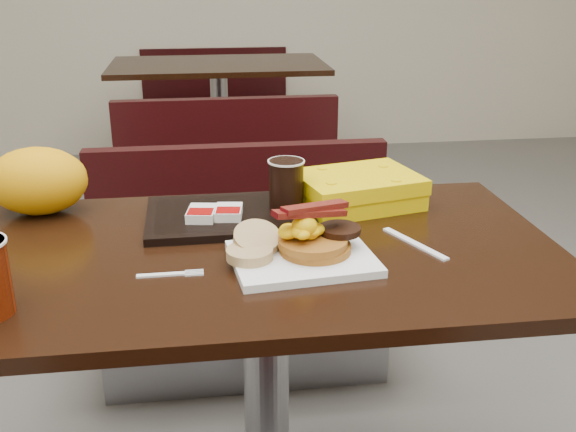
{
  "coord_description": "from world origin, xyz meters",
  "views": [
    {
      "loc": [
        -0.12,
        -1.23,
        1.3
      ],
      "look_at": [
        0.05,
        0.04,
        0.8
      ],
      "focal_mm": 41.69,
      "sensor_mm": 36.0,
      "label": 1
    }
  ],
  "objects": [
    {
      "name": "table_near",
      "position": [
        0.0,
        0.0,
        0.38
      ],
      "size": [
        1.2,
        0.7,
        0.75
      ],
      "primitive_type": null,
      "color": "black",
      "rests_on": "floor"
    },
    {
      "name": "bench_near_n",
      "position": [
        0.0,
        0.7,
        0.36
      ],
      "size": [
        1.0,
        0.46,
        0.72
      ],
      "primitive_type": null,
      "color": "black",
      "rests_on": "floor"
    },
    {
      "name": "table_far",
      "position": [
        0.0,
        2.6,
        0.38
      ],
      "size": [
        1.2,
        0.7,
        0.75
      ],
      "primitive_type": null,
      "color": "black",
      "rests_on": "floor"
    },
    {
      "name": "bench_far_s",
      "position": [
        0.0,
        1.9,
        0.36
      ],
      "size": [
        1.0,
        0.46,
        0.72
      ],
      "primitive_type": null,
      "color": "black",
      "rests_on": "floor"
    },
    {
      "name": "bench_far_n",
      "position": [
        0.0,
        3.3,
        0.36
      ],
      "size": [
        1.0,
        0.46,
        0.72
      ],
      "primitive_type": null,
      "color": "black",
      "rests_on": "floor"
    },
    {
      "name": "platter",
      "position": [
        0.07,
        -0.08,
        0.76
      ],
      "size": [
        0.29,
        0.24,
        0.02
      ],
      "primitive_type": "cube",
      "rotation": [
        0.0,
        0.0,
        0.11
      ],
      "color": "white",
      "rests_on": "table_near"
    },
    {
      "name": "pancake_stack",
      "position": [
        0.09,
        -0.07,
        0.78
      ],
      "size": [
        0.17,
        0.17,
        0.03
      ],
      "primitive_type": "cylinder",
      "rotation": [
        0.0,
        0.0,
        -0.26
      ],
      "color": "#A56C1B",
      "rests_on": "platter"
    },
    {
      "name": "sausage_patty",
      "position": [
        0.14,
        -0.05,
        0.8
      ],
      "size": [
        0.09,
        0.09,
        0.01
      ],
      "primitive_type": "cylinder",
      "rotation": [
        0.0,
        0.0,
        0.12
      ],
      "color": "black",
      "rests_on": "pancake_stack"
    },
    {
      "name": "scrambled_eggs",
      "position": [
        0.07,
        -0.07,
        0.82
      ],
      "size": [
        0.11,
        0.1,
        0.05
      ],
      "primitive_type": "ellipsoid",
      "rotation": [
        0.0,
        0.0,
        -0.33
      ],
      "color": "#ECBC04",
      "rests_on": "pancake_stack"
    },
    {
      "name": "bacon_strips",
      "position": [
        0.08,
        -0.06,
        0.85
      ],
      "size": [
        0.17,
        0.12,
        0.01
      ],
      "primitive_type": null,
      "rotation": [
        0.0,
        0.0,
        0.37
      ],
      "color": "#45040A",
      "rests_on": "scrambled_eggs"
    },
    {
      "name": "muffin_bottom",
      "position": [
        -0.04,
        -0.08,
        0.78
      ],
      "size": [
        0.1,
        0.1,
        0.02
      ],
      "primitive_type": "cylinder",
      "rotation": [
        0.0,
        0.0,
        -0.16
      ],
      "color": "tan",
      "rests_on": "platter"
    },
    {
      "name": "muffin_top",
      "position": [
        -0.02,
        -0.04,
        0.79
      ],
      "size": [
        0.11,
        0.11,
        0.05
      ],
      "primitive_type": "cylinder",
      "rotation": [
        0.38,
        0.0,
        0.18
      ],
      "color": "tan",
      "rests_on": "platter"
    },
    {
      "name": "fork",
      "position": [
        -0.2,
        -0.1,
        0.75
      ],
      "size": [
        0.12,
        0.02,
        0.0
      ],
      "primitive_type": null,
      "rotation": [
        0.0,
        0.0,
        0.01
      ],
      "color": "white",
      "rests_on": "table_near"
    },
    {
      "name": "knife",
      "position": [
        0.31,
        -0.02,
        0.75
      ],
      "size": [
        0.09,
        0.18,
        0.0
      ],
      "primitive_type": "cube",
      "rotation": [
        0.0,
        0.0,
        -1.16
      ],
      "color": "white",
      "rests_on": "table_near"
    },
    {
      "name": "condiment_syrup",
      "position": [
        -0.02,
        0.03,
        0.76
      ],
      "size": [
        0.05,
        0.04,
        0.01
      ],
      "primitive_type": "cube",
      "rotation": [
        0.0,
        0.0,
        0.18
      ],
      "color": "#B06107",
      "rests_on": "table_near"
    },
    {
      "name": "condiment_ketchup",
      "position": [
        0.01,
        0.01,
        0.75
      ],
      "size": [
        0.04,
        0.04,
        0.01
      ],
      "primitive_type": "cube",
      "rotation": [
        0.0,
        0.0,
        0.27
      ],
      "color": "#8C0504",
      "rests_on": "table_near"
    },
    {
      "name": "tray",
      "position": [
        -0.06,
        0.17,
        0.76
      ],
      "size": [
        0.37,
        0.27,
        0.02
      ],
      "primitive_type": "cube",
      "rotation": [
        0.0,
        0.0,
        0.02
      ],
      "color": "black",
      "rests_on": "table_near"
    },
    {
      "name": "hashbrown_sleeve_left",
      "position": [
        -0.12,
        0.14,
        0.78
      ],
      "size": [
        0.07,
        0.09,
        0.02
      ],
      "primitive_type": "cube",
      "rotation": [
        0.0,
        0.0,
        -0.16
      ],
      "color": "silver",
      "rests_on": "tray"
    },
    {
      "name": "hashbrown_sleeve_right",
      "position": [
        -0.06,
        0.14,
        0.78
      ],
      "size": [
        0.07,
        0.08,
        0.02
      ],
      "primitive_type": "cube",
      "rotation": [
        0.0,
        0.0,
        -0.13
      ],
      "color": "silver",
      "rests_on": "tray"
    },
    {
      "name": "coffee_cup_far",
      "position": [
        0.07,
        0.19,
        0.82
      ],
      "size": [
        0.1,
        0.1,
        0.11
      ],
      "primitive_type": "cylinder",
      "rotation": [
        0.0,
        0.0,
        0.38
      ],
      "color": "black",
      "rests_on": "tray"
    },
    {
      "name": "clamshell",
      "position": [
        0.24,
        0.23,
        0.79
      ],
      "size": [
        0.31,
        0.26,
        0.07
      ],
      "primitive_type": "cube",
      "rotation": [
        0.0,
        0.0,
        0.23
      ],
      "color": "#E3BD03",
      "rests_on": "table_near"
    },
    {
      "name": "paper_bag",
      "position": [
        -0.49,
        0.27,
        0.83
      ],
      "size": [
        0.25,
        0.2,
        0.15
      ],
      "primitive_type": "ellipsoid",
      "rotation": [
        0.0,
        0.0,
        0.18
      ],
      "color": "orange",
      "rests_on": "table_near"
    }
  ]
}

